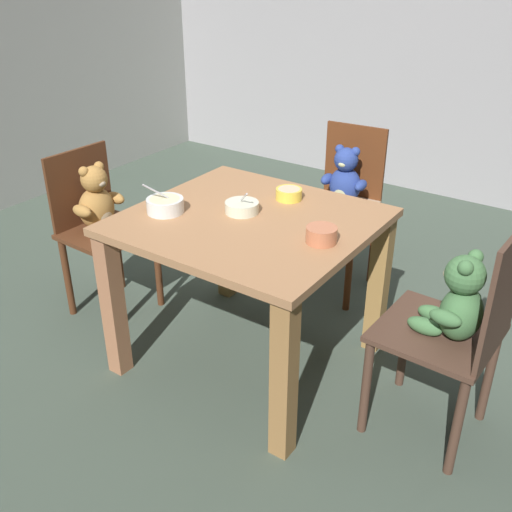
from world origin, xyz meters
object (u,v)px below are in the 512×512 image
Objects in this scene: porridge_bowl_terracotta_near_right at (321,234)px; porridge_bowl_yellow_far_center at (289,194)px; porridge_bowl_cream_center at (242,207)px; teddy_chair_far_center at (342,197)px; teddy_chair_near_right at (457,316)px; teddy_chair_near_left at (99,215)px; dining_table at (249,248)px; porridge_bowl_white_near_left at (165,205)px.

porridge_bowl_terracotta_near_right is 0.45m from porridge_bowl_yellow_far_center.
porridge_bowl_cream_center is 1.22× the size of porridge_bowl_yellow_far_center.
teddy_chair_far_center is at bearing 111.48° from porridge_bowl_terracotta_near_right.
porridge_bowl_terracotta_near_right is 1.01× the size of porridge_bowl_yellow_far_center.
porridge_bowl_terracotta_near_right is at bearing -8.10° from porridge_bowl_cream_center.
porridge_bowl_yellow_far_center is (-0.86, 0.24, 0.20)m from teddy_chair_near_right.
teddy_chair_far_center reaches higher than teddy_chair_near_left.
teddy_chair_far_center is 0.85m from porridge_bowl_cream_center.
teddy_chair_near_left is at bearing -48.61° from teddy_chair_far_center.
dining_table is at bearing 175.23° from porridge_bowl_terracotta_near_right.
teddy_chair_far_center reaches higher than porridge_bowl_yellow_far_center.
porridge_bowl_cream_center is 0.25m from porridge_bowl_yellow_far_center.
porridge_bowl_yellow_far_center is at bearing 70.29° from porridge_bowl_cream_center.
teddy_chair_near_left reaches higher than porridge_bowl_yellow_far_center.
teddy_chair_near_left is at bearing 170.05° from porridge_bowl_white_near_left.
porridge_bowl_cream_center reaches higher than porridge_bowl_terracotta_near_right.
teddy_chair_far_center is 0.96× the size of teddy_chair_near_right.
porridge_bowl_cream_center is 1.20× the size of porridge_bowl_terracotta_near_right.
porridge_bowl_yellow_far_center is (0.01, -0.58, 0.21)m from teddy_chair_far_center.
porridge_bowl_terracotta_near_right is (0.34, -0.88, 0.22)m from teddy_chair_far_center.
porridge_bowl_white_near_left is (-1.22, -0.19, 0.21)m from teddy_chair_near_right.
teddy_chair_far_center is 7.41× the size of porridge_bowl_terracotta_near_right.
teddy_chair_near_right is 5.88× the size of porridge_bowl_white_near_left.
teddy_chair_far_center is 0.61m from porridge_bowl_yellow_far_center.
porridge_bowl_yellow_far_center is at bearing 84.18° from dining_table.
dining_table is 8.20× the size of porridge_bowl_terracotta_near_right.
teddy_chair_far_center is 1.05× the size of teddy_chair_near_left.
porridge_bowl_yellow_far_center is 0.55m from porridge_bowl_white_near_left.
porridge_bowl_cream_center is (-0.07, -0.82, 0.21)m from teddy_chair_far_center.
dining_table is 0.32m from porridge_bowl_yellow_far_center.
porridge_bowl_yellow_far_center is at bearing 137.86° from porridge_bowl_terracotta_near_right.
teddy_chair_far_center is at bearing 71.05° from porridge_bowl_white_near_left.
dining_table is 1.06× the size of teddy_chair_near_right.
teddy_chair_far_center is 1.19m from teddy_chair_near_right.
teddy_chair_near_left reaches higher than porridge_bowl_terracotta_near_right.
porridge_bowl_white_near_left is at bearing 10.98° from teddy_chair_near_right.
porridge_bowl_cream_center is at bearing 2.54° from teddy_chair_near_right.
teddy_chair_near_left is at bearing -174.04° from porridge_bowl_cream_center.
porridge_bowl_cream_center is (-0.06, 0.03, 0.17)m from dining_table.
teddy_chair_near_right reaches higher than dining_table.
porridge_bowl_cream_center reaches higher than porridge_bowl_yellow_far_center.
porridge_bowl_cream_center is (-0.95, -0.00, 0.20)m from teddy_chair_near_right.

